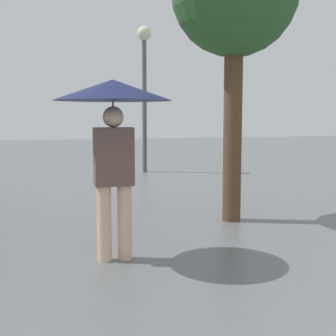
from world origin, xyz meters
TOP-DOWN VIEW (x-y plane):
  - pedestrian at (0.18, 4.37)m, footprint 1.26×1.26m
  - street_lamp at (2.19, 12.05)m, footprint 0.38×0.38m

SIDE VIEW (x-z plane):
  - pedestrian at x=0.18m, z-range 0.64..2.60m
  - street_lamp at x=2.19m, z-range 0.84..4.80m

